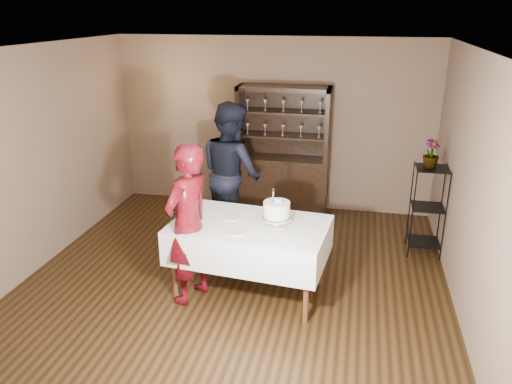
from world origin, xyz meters
TOP-DOWN VIEW (x-y plane):
  - floor at (0.00, 0.00)m, footprint 5.00×5.00m
  - ceiling at (0.00, 0.00)m, footprint 5.00×5.00m
  - back_wall at (0.00, 2.50)m, footprint 5.00×0.02m
  - wall_left at (-2.50, 0.00)m, footprint 0.02×5.00m
  - wall_right at (2.50, 0.00)m, footprint 0.02×5.00m
  - china_hutch at (0.20, 2.25)m, footprint 1.40×0.48m
  - plant_etagere at (2.28, 1.20)m, footprint 0.42×0.42m
  - cake_table at (0.23, -0.25)m, footprint 1.80×1.22m
  - woman at (-0.40, -0.51)m, footprint 0.64×0.77m
  - man at (-0.33, 1.10)m, footprint 1.19×1.19m
  - cake at (0.53, -0.26)m, footprint 0.35×0.35m
  - plate_near at (0.15, -0.51)m, footprint 0.21×0.21m
  - plate_far at (-0.00, -0.15)m, footprint 0.21×0.21m
  - potted_plant at (2.24, 1.22)m, footprint 0.28×0.28m

SIDE VIEW (x-z plane):
  - floor at x=0.00m, z-range 0.00..0.00m
  - plant_etagere at x=2.28m, z-range 0.05..1.25m
  - cake_table at x=0.23m, z-range 0.23..1.08m
  - china_hutch at x=0.20m, z-range -0.34..1.66m
  - plate_near at x=0.15m, z-range 0.86..0.87m
  - plate_far at x=0.00m, z-range 0.86..0.87m
  - woman at x=-0.40m, z-range 0.00..1.80m
  - man at x=-0.33m, z-range 0.00..1.95m
  - cake at x=0.53m, z-range 0.81..1.26m
  - back_wall at x=0.00m, z-range 0.00..2.70m
  - wall_left at x=-2.50m, z-range 0.00..2.70m
  - wall_right at x=2.50m, z-range 0.00..2.70m
  - potted_plant at x=2.24m, z-range 1.19..1.54m
  - ceiling at x=0.00m, z-range 2.70..2.70m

